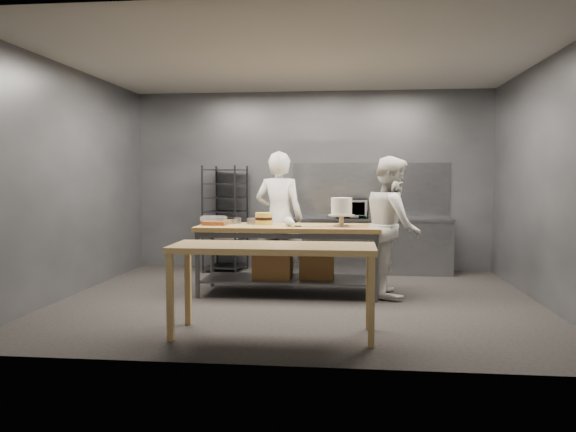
# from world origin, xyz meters

# --- Properties ---
(ground) EXTENTS (6.00, 6.00, 0.00)m
(ground) POSITION_xyz_m (0.00, 0.00, 0.00)
(ground) COLOR black
(ground) RESTS_ON ground
(back_wall) EXTENTS (6.00, 0.04, 3.00)m
(back_wall) POSITION_xyz_m (0.00, 2.50, 1.50)
(back_wall) COLOR #4C4F54
(back_wall) RESTS_ON ground
(work_table) EXTENTS (2.40, 0.90, 0.92)m
(work_table) POSITION_xyz_m (-0.15, 0.37, 0.57)
(work_table) COLOR olive
(work_table) RESTS_ON ground
(near_counter) EXTENTS (2.00, 0.70, 0.90)m
(near_counter) POSITION_xyz_m (-0.10, -1.59, 0.81)
(near_counter) COLOR olive
(near_counter) RESTS_ON ground
(back_counter) EXTENTS (2.60, 0.60, 0.90)m
(back_counter) POSITION_xyz_m (1.00, 2.18, 0.45)
(back_counter) COLOR slate
(back_counter) RESTS_ON ground
(splashback_panel) EXTENTS (2.60, 0.02, 0.90)m
(splashback_panel) POSITION_xyz_m (1.00, 2.48, 1.35)
(splashback_panel) COLOR slate
(splashback_panel) RESTS_ON back_counter
(speed_rack) EXTENTS (0.69, 0.73, 1.75)m
(speed_rack) POSITION_xyz_m (-1.40, 2.10, 0.86)
(speed_rack) COLOR black
(speed_rack) RESTS_ON ground
(chef_behind) EXTENTS (0.77, 0.57, 1.93)m
(chef_behind) POSITION_xyz_m (-0.37, 1.05, 0.97)
(chef_behind) COLOR white
(chef_behind) RESTS_ON ground
(chef_right) EXTENTS (0.75, 0.93, 1.84)m
(chef_right) POSITION_xyz_m (1.21, 0.44, 0.92)
(chef_right) COLOR white
(chef_right) RESTS_ON ground
(microwave) EXTENTS (0.54, 0.37, 0.30)m
(microwave) POSITION_xyz_m (0.68, 2.18, 1.05)
(microwave) COLOR black
(microwave) RESTS_ON back_counter
(frosted_cake_stand) EXTENTS (0.34, 0.34, 0.38)m
(frosted_cake_stand) POSITION_xyz_m (0.54, 0.28, 1.16)
(frosted_cake_stand) COLOR #B8AC93
(frosted_cake_stand) RESTS_ON work_table
(layer_cake) EXTENTS (0.23, 0.23, 0.16)m
(layer_cake) POSITION_xyz_m (-0.51, 0.50, 1.00)
(layer_cake) COLOR #ECCC4B
(layer_cake) RESTS_ON work_table
(cake_pans) EXTENTS (0.75, 0.38, 0.07)m
(cake_pans) POSITION_xyz_m (-0.92, 0.59, 0.96)
(cake_pans) COLOR gray
(cake_pans) RESTS_ON work_table
(piping_bag) EXTENTS (0.23, 0.40, 0.12)m
(piping_bag) POSITION_xyz_m (-0.10, 0.17, 0.98)
(piping_bag) COLOR silver
(piping_bag) RESTS_ON work_table
(offset_spatula) EXTENTS (0.37, 0.02, 0.02)m
(offset_spatula) POSITION_xyz_m (0.07, 0.19, 0.93)
(offset_spatula) COLOR slate
(offset_spatula) RESTS_ON work_table
(pastry_clamshells) EXTENTS (0.38, 0.41, 0.11)m
(pastry_clamshells) POSITION_xyz_m (-1.19, 0.42, 0.98)
(pastry_clamshells) COLOR brown
(pastry_clamshells) RESTS_ON work_table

